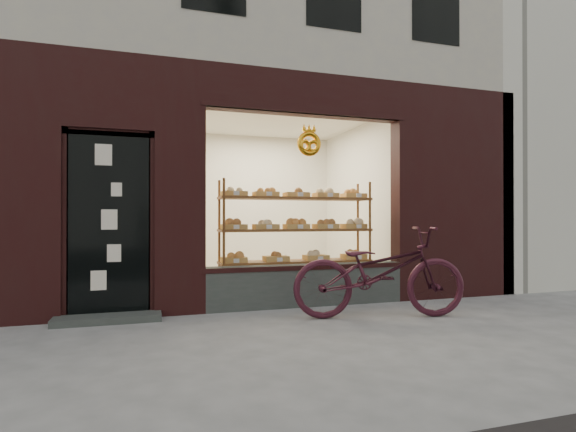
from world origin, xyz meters
name	(u,v)px	position (x,y,z in m)	size (l,w,h in m)	color
ground	(342,355)	(0.00, 0.00, 0.00)	(90.00, 90.00, 0.00)	#5C5C5C
display_shelf	(296,238)	(0.45, 2.55, 0.89)	(2.20, 0.45, 1.70)	brown
bicycle	(379,272)	(1.03, 1.19, 0.54)	(0.71, 2.04, 1.07)	#36121D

